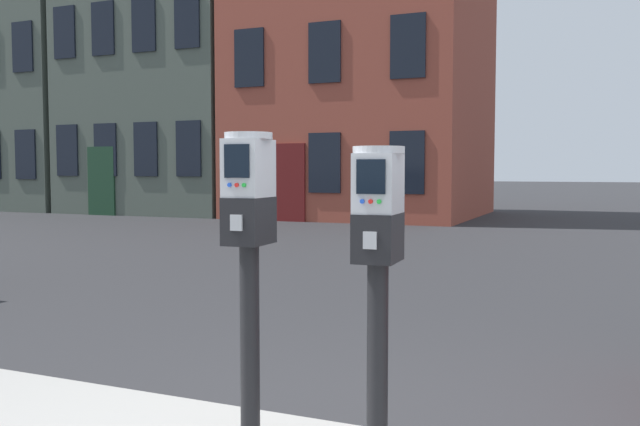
# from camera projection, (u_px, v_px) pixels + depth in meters

# --- Properties ---
(parking_meter_near_kerb) EXTENTS (0.23, 0.26, 1.42)m
(parking_meter_near_kerb) POSITION_uv_depth(u_px,v_px,m) (249.00, 231.00, 3.05)
(parking_meter_near_kerb) COLOR black
(parking_meter_near_kerb) RESTS_ON sidewalk_slab
(parking_meter_twin_adjacent) EXTENTS (0.23, 0.26, 1.35)m
(parking_meter_twin_adjacent) POSITION_uv_depth(u_px,v_px,m) (378.00, 247.00, 2.82)
(parking_meter_twin_adjacent) COLOR black
(parking_meter_twin_adjacent) RESTS_ON sidewalk_slab
(townhouse_grey_stucco) EXTENTS (6.16, 6.16, 13.75)m
(townhouse_grey_stucco) POSITION_uv_depth(u_px,v_px,m) (40.00, 23.00, 25.20)
(townhouse_grey_stucco) COLOR #4C564C
(townhouse_grey_stucco) RESTS_ON ground_plane
(townhouse_cream_stone) EXTENTS (6.02, 5.55, 10.92)m
(townhouse_cream_stone) POSITION_uv_depth(u_px,v_px,m) (177.00, 48.00, 22.53)
(townhouse_cream_stone) COLOR #4C564C
(townhouse_cream_stone) RESTS_ON ground_plane
(townhouse_brick_corner) EXTENTS (6.71, 6.72, 11.47)m
(townhouse_brick_corner) POSITION_uv_depth(u_px,v_px,m) (367.00, 27.00, 20.49)
(townhouse_brick_corner) COLOR brown
(townhouse_brick_corner) RESTS_ON ground_plane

